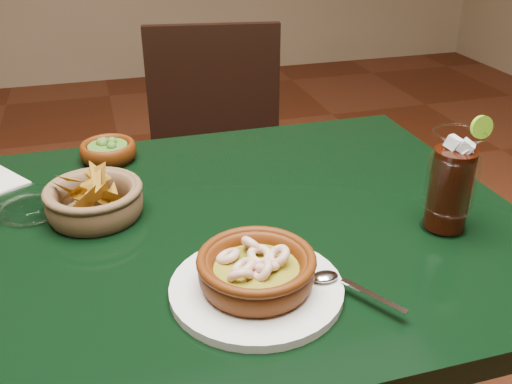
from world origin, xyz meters
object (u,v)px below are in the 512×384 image
object	(u,v)px
shrimp_plate	(257,274)
chip_basket	(94,200)
cola_drink	(451,183)
dining_chair	(219,171)
dining_table	(176,278)

from	to	relation	value
shrimp_plate	chip_basket	xyz separation A→B (m)	(-0.21, 0.28, -0.00)
chip_basket	cola_drink	bearing A→B (deg)	-20.14
dining_chair	chip_basket	distance (m)	0.77
dining_table	chip_basket	bearing A→B (deg)	144.76
cola_drink	dining_chair	bearing A→B (deg)	103.68
dining_chair	chip_basket	world-z (taller)	dining_chair
dining_table	shrimp_plate	bearing A→B (deg)	-66.16
shrimp_plate	chip_basket	distance (m)	0.35
shrimp_plate	dining_table	bearing A→B (deg)	113.84
dining_chair	shrimp_plate	distance (m)	0.96
dining_table	shrimp_plate	distance (m)	0.25
dining_table	chip_basket	distance (m)	0.19
dining_chair	chip_basket	bearing A→B (deg)	-119.49
dining_chair	shrimp_plate	bearing A→B (deg)	-99.21
chip_basket	shrimp_plate	bearing A→B (deg)	-53.94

